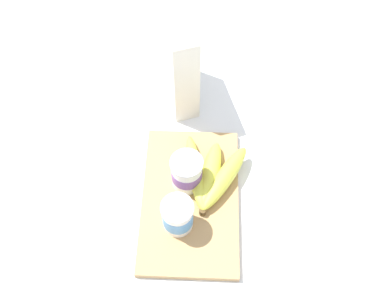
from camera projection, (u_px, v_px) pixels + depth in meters
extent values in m
plane|color=white|center=(190.00, 201.00, 1.00)|extent=(2.40, 2.40, 0.00)
cube|color=tan|center=(190.00, 200.00, 0.99)|extent=(0.34, 0.21, 0.02)
cube|color=white|center=(177.00, 59.00, 1.05)|extent=(0.19, 0.11, 0.25)
cylinder|color=white|center=(178.00, 216.00, 0.92)|extent=(0.06, 0.06, 0.08)
cylinder|color=#5193D1|center=(178.00, 216.00, 0.92)|extent=(0.06, 0.06, 0.04)
cylinder|color=silver|center=(177.00, 208.00, 0.88)|extent=(0.07, 0.07, 0.00)
cylinder|color=white|center=(187.00, 173.00, 0.97)|extent=(0.06, 0.06, 0.08)
cylinder|color=#7A4C99|center=(187.00, 173.00, 0.97)|extent=(0.07, 0.07, 0.03)
cylinder|color=silver|center=(187.00, 163.00, 0.93)|extent=(0.07, 0.07, 0.00)
ellipsoid|color=#D8DC47|center=(225.00, 178.00, 0.98)|extent=(0.17, 0.12, 0.04)
ellipsoid|color=#D8DC47|center=(210.00, 175.00, 0.99)|extent=(0.17, 0.07, 0.03)
ellipsoid|color=#D8DC47|center=(196.00, 172.00, 0.99)|extent=(0.19, 0.07, 0.03)
cylinder|color=brown|center=(202.00, 212.00, 0.95)|extent=(0.01, 0.01, 0.02)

